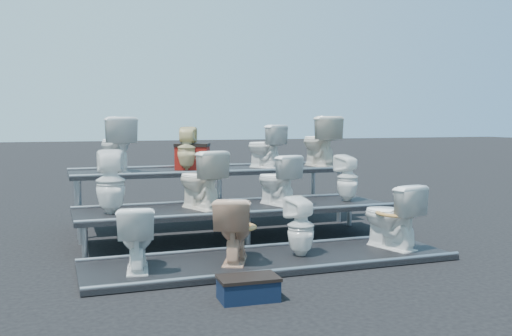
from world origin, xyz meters
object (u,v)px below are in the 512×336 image
object	(u,v)px
toilet_3	(391,216)
toilet_8	(116,145)
toilet_0	(136,238)
toilet_7	(347,178)
toilet_2	(301,226)
red_crate	(192,158)
toilet_11	(319,141)
toilet_10	(265,146)
toilet_5	(200,180)
toilet_4	(111,182)
toilet_9	(187,148)
step_stool	(248,290)
toilet_6	(277,180)
toilet_1	(234,229)

from	to	relation	value
toilet_3	toilet_8	distance (m)	4.04
toilet_0	toilet_7	distance (m)	3.46
toilet_2	toilet_8	bearing A→B (deg)	-67.66
toilet_7	toilet_8	xyz separation A→B (m)	(-3.09, 1.30, 0.47)
toilet_8	red_crate	xyz separation A→B (m)	(1.16, 0.11, -0.23)
toilet_2	toilet_3	world-z (taller)	toilet_3
toilet_11	toilet_7	bearing A→B (deg)	80.26
toilet_10	toilet_11	xyz separation A→B (m)	(0.97, 0.00, 0.07)
toilet_0	toilet_5	xyz separation A→B (m)	(1.01, 1.30, 0.44)
toilet_4	red_crate	size ratio (longest dim) A/B	1.61
toilet_9	red_crate	world-z (taller)	toilet_9
toilet_7	toilet_8	bearing A→B (deg)	-37.38
toilet_3	step_stool	size ratio (longest dim) A/B	1.52
toilet_4	step_stool	size ratio (longest dim) A/B	1.52
toilet_4	toilet_9	distance (m)	1.84
toilet_5	toilet_9	size ratio (longest dim) A/B	1.16
toilet_0	toilet_3	distance (m)	3.07
toilet_4	toilet_11	world-z (taller)	toilet_11
toilet_2	red_crate	size ratio (longest dim) A/B	1.39
toilet_11	toilet_2	bearing A→B (deg)	58.40
toilet_10	red_crate	world-z (taller)	toilet_10
toilet_11	toilet_5	bearing A→B (deg)	27.29
toilet_6	toilet_7	distance (m)	1.09
toilet_5	toilet_1	bearing A→B (deg)	73.26
toilet_0	red_crate	size ratio (longest dim) A/B	1.38
toilet_10	toilet_2	bearing A→B (deg)	55.32
step_stool	toilet_11	bearing A→B (deg)	58.74
toilet_7	toilet_2	bearing A→B (deg)	30.11
toilet_0	toilet_8	xyz separation A→B (m)	(0.08, 2.60, 0.86)
toilet_7	toilet_5	bearing A→B (deg)	-14.59
toilet_9	step_stool	bearing A→B (deg)	106.19
toilet_1	toilet_5	world-z (taller)	toilet_5
toilet_5	toilet_8	size ratio (longest dim) A/B	0.95
toilet_4	red_crate	xyz separation A→B (m)	(1.37, 1.41, 0.18)
step_stool	toilet_4	bearing A→B (deg)	113.91
toilet_11	toilet_1	bearing A→B (deg)	46.89
toilet_4	toilet_6	size ratio (longest dim) A/B	1.15
toilet_7	toilet_9	distance (m)	2.46
toilet_0	red_crate	xyz separation A→B (m)	(1.24, 2.71, 0.64)
toilet_2	toilet_8	distance (m)	3.27
toilet_6	toilet_11	size ratio (longest dim) A/B	0.84
toilet_5	toilet_6	bearing A→B (deg)	160.86
toilet_10	step_stool	bearing A→B (deg)	44.28
toilet_7	toilet_10	bearing A→B (deg)	-73.61
toilet_9	step_stool	xyz separation A→B (m)	(-0.31, -3.77, -1.10)
toilet_3	toilet_11	size ratio (longest dim) A/B	0.96
toilet_7	toilet_11	size ratio (longest dim) A/B	0.81
toilet_9	step_stool	distance (m)	3.93
toilet_8	step_stool	world-z (taller)	toilet_8
toilet_1	toilet_10	bearing A→B (deg)	-93.66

